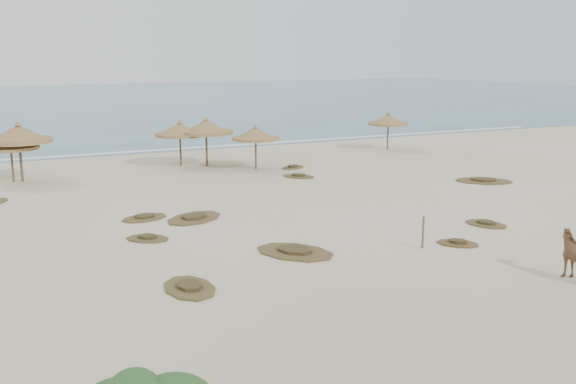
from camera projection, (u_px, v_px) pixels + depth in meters
name	position (u px, v px, depth m)	size (l,w,h in m)	color
ground	(294.00, 270.00, 19.39)	(160.00, 160.00, 0.00)	beige
ocean	(49.00, 102.00, 85.60)	(200.00, 100.00, 0.01)	#24536C
foam_line	(122.00, 153.00, 42.34)	(70.00, 0.60, 0.01)	white
palapa_1	(10.00, 143.00, 32.23)	(3.06, 3.06, 2.58)	brown
palapa_2	(19.00, 135.00, 32.28)	(3.56, 3.56, 3.10)	brown
palapa_3	(206.00, 128.00, 36.85)	(3.33, 3.33, 2.88)	brown
palapa_4	(180.00, 130.00, 36.83)	(3.72, 3.72, 2.71)	brown
palapa_5	(256.00, 134.00, 36.03)	(3.06, 3.06, 2.53)	brown
palapa_6	(388.00, 120.00, 43.42)	(3.58, 3.58, 2.57)	brown
fence_post_far	(423.00, 232.00, 21.49)	(0.08, 0.08, 1.10)	#655B4C
scrub_2	(148.00, 238.00, 22.58)	(1.86, 1.78, 0.16)	brown
scrub_3	(194.00, 218.00, 25.39)	(3.08, 2.80, 0.16)	brown
scrub_4	(486.00, 224.00, 24.50)	(1.58, 1.91, 0.16)	brown
scrub_5	(484.00, 181.00, 32.78)	(3.42, 3.15, 0.16)	brown
scrub_7	(299.00, 176.00, 34.00)	(1.97, 2.06, 0.16)	brown
scrub_9	(295.00, 251.00, 21.06)	(3.02, 3.26, 0.16)	brown
scrub_10	(293.00, 167.00, 36.70)	(1.86, 1.66, 0.16)	brown
scrub_11	(189.00, 287.00, 17.83)	(1.44, 2.14, 0.16)	brown
scrub_12	(458.00, 243.00, 22.00)	(1.67, 1.67, 0.16)	brown
scrub_13	(144.00, 217.00, 25.42)	(2.14, 1.69, 0.16)	brown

